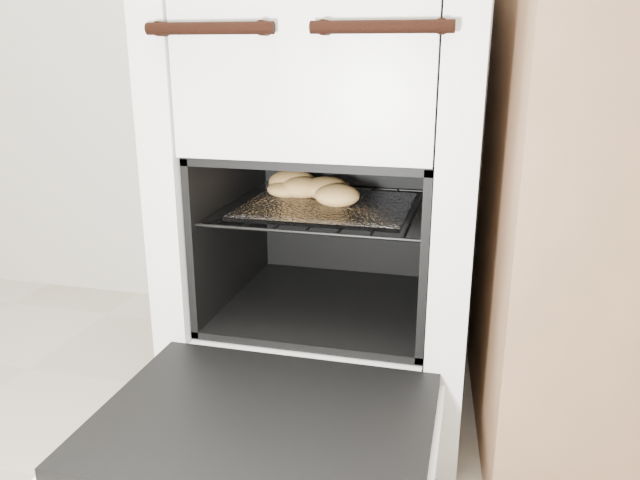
# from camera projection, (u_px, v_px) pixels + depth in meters

# --- Properties ---
(stove) EXTENTS (0.59, 0.66, 0.91)m
(stove) POSITION_uv_depth(u_px,v_px,m) (336.00, 200.00, 1.36)
(stove) COLOR silver
(stove) RESTS_ON ground
(oven_door) EXTENTS (0.53, 0.42, 0.04)m
(oven_door) POSITION_uv_depth(u_px,v_px,m) (264.00, 426.00, 0.97)
(oven_door) COLOR black
(oven_door) RESTS_ON stove
(oven_rack) EXTENTS (0.43, 0.42, 0.01)m
(oven_rack) POSITION_uv_depth(u_px,v_px,m) (329.00, 207.00, 1.30)
(oven_rack) COLOR black
(oven_rack) RESTS_ON stove
(foil_sheet) EXTENTS (0.34, 0.30, 0.01)m
(foil_sheet) POSITION_uv_depth(u_px,v_px,m) (327.00, 206.00, 1.28)
(foil_sheet) COLOR white
(foil_sheet) RESTS_ON oven_rack
(baked_rolls) EXTENTS (0.25, 0.21, 0.05)m
(baked_rolls) POSITION_uv_depth(u_px,v_px,m) (309.00, 187.00, 1.33)
(baked_rolls) COLOR tan
(baked_rolls) RESTS_ON foil_sheet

